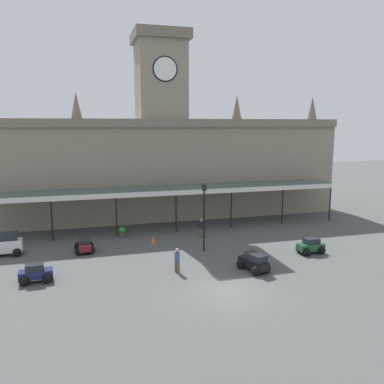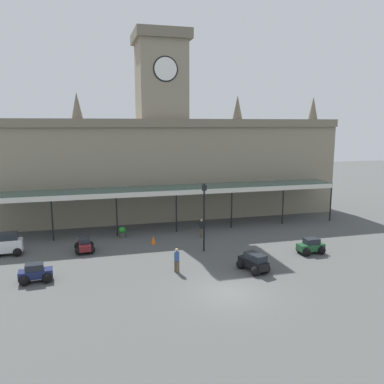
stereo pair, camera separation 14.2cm
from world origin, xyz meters
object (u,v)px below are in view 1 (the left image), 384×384
at_px(car_maroon_sedan, 84,246).
at_px(traffic_cone, 153,240).
at_px(car_navy_sedan, 36,274).
at_px(pedestrian_near_entrance, 201,227).
at_px(car_white_van, 5,245).
at_px(victorian_lamppost, 204,210).
at_px(car_green_sedan, 311,247).
at_px(pedestrian_crossing_forecourt, 177,259).
at_px(car_black_estate, 254,263).
at_px(planter_by_canopy, 122,232).

xyz_separation_m(car_maroon_sedan, traffic_cone, (5.54, 0.66, -0.16)).
xyz_separation_m(car_navy_sedan, pedestrian_near_entrance, (12.95, 6.72, 0.41)).
distance_m(car_white_van, victorian_lamppost, 15.34).
relative_size(car_green_sedan, car_white_van, 0.86).
bearing_deg(car_green_sedan, car_white_van, 166.09).
bearing_deg(car_maroon_sedan, pedestrian_crossing_forecourt, -45.25).
distance_m(car_black_estate, pedestrian_near_entrance, 8.70).
bearing_deg(car_white_van, planter_by_canopy, 15.83).
relative_size(car_navy_sedan, car_green_sedan, 1.01).
xyz_separation_m(pedestrian_crossing_forecourt, traffic_cone, (-0.48, 6.73, -0.56)).
height_order(car_navy_sedan, victorian_lamppost, victorian_lamppost).
bearing_deg(planter_by_canopy, car_maroon_sedan, -134.82).
distance_m(car_maroon_sedan, pedestrian_near_entrance, 10.06).
xyz_separation_m(car_white_van, car_black_estate, (16.88, -7.88, -0.24)).
xyz_separation_m(car_green_sedan, traffic_cone, (-11.34, 5.60, -0.16)).
bearing_deg(car_green_sedan, pedestrian_crossing_forecourt, -174.06).
height_order(car_black_estate, victorian_lamppost, victorian_lamppost).
bearing_deg(planter_by_canopy, traffic_cone, -47.63).
bearing_deg(victorian_lamppost, traffic_cone, 140.46).
bearing_deg(planter_by_canopy, car_navy_sedan, -125.96).
distance_m(car_navy_sedan, planter_by_canopy, 10.55).
bearing_deg(pedestrian_crossing_forecourt, car_green_sedan, 5.94).
height_order(pedestrian_near_entrance, victorian_lamppost, victorian_lamppost).
height_order(traffic_cone, planter_by_canopy, planter_by_canopy).
xyz_separation_m(traffic_cone, planter_by_canopy, (-2.33, 2.56, 0.14)).
xyz_separation_m(car_green_sedan, victorian_lamppost, (-7.80, 2.69, 2.82)).
height_order(car_green_sedan, pedestrian_crossing_forecourt, pedestrian_crossing_forecourt).
bearing_deg(pedestrian_near_entrance, planter_by_canopy, 164.99).
bearing_deg(car_black_estate, car_maroon_sedan, 147.01).
relative_size(car_navy_sedan, car_maroon_sedan, 1.00).
xyz_separation_m(car_maroon_sedan, pedestrian_crossing_forecourt, (6.01, -6.07, 0.41)).
bearing_deg(car_navy_sedan, car_maroon_sedan, 60.63).
xyz_separation_m(car_navy_sedan, traffic_cone, (8.53, 5.98, -0.16)).
bearing_deg(car_green_sedan, car_maroon_sedan, 163.69).
bearing_deg(car_navy_sedan, victorian_lamppost, 14.24).
distance_m(car_black_estate, planter_by_canopy, 13.08).
bearing_deg(car_maroon_sedan, victorian_lamppost, -13.94).
height_order(pedestrian_crossing_forecourt, planter_by_canopy, pedestrian_crossing_forecourt).
relative_size(car_navy_sedan, victorian_lamppost, 0.39).
height_order(pedestrian_crossing_forecourt, victorian_lamppost, victorian_lamppost).
bearing_deg(car_navy_sedan, pedestrian_near_entrance, 27.45).
distance_m(car_white_van, planter_by_canopy, 9.34).
bearing_deg(car_green_sedan, car_black_estate, -158.54).
bearing_deg(car_maroon_sedan, car_navy_sedan, -119.37).
xyz_separation_m(pedestrian_near_entrance, traffic_cone, (-4.42, -0.75, -0.56)).
distance_m(traffic_cone, planter_by_canopy, 3.47).
bearing_deg(traffic_cone, car_green_sedan, -26.29).
bearing_deg(car_navy_sedan, traffic_cone, 35.02).
height_order(car_white_van, pedestrian_near_entrance, car_white_van).
relative_size(car_maroon_sedan, planter_by_canopy, 2.19).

